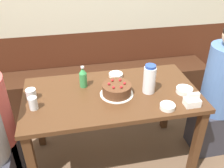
% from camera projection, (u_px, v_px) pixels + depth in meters
% --- Properties ---
extents(ground_plane, '(12.00, 12.00, 0.00)m').
position_uv_depth(ground_plane, '(112.00, 157.00, 2.35)').
color(ground_plane, brown).
extents(bench_seat, '(2.58, 0.38, 0.47)m').
position_uv_depth(bench_seat, '(98.00, 89.00, 2.92)').
color(bench_seat, '#381E11').
rests_on(bench_seat, ground_plane).
extents(dining_table, '(1.38, 0.73, 0.73)m').
position_uv_depth(dining_table, '(112.00, 103.00, 2.02)').
color(dining_table, '#4C2D19').
rests_on(dining_table, ground_plane).
extents(birthday_cake, '(0.26, 0.26, 0.11)m').
position_uv_depth(birthday_cake, '(117.00, 90.00, 1.92)').
color(birthday_cake, white).
rests_on(birthday_cake, dining_table).
extents(water_pitcher, '(0.10, 0.10, 0.24)m').
position_uv_depth(water_pitcher, '(149.00, 79.00, 1.92)').
color(water_pitcher, white).
rests_on(water_pitcher, dining_table).
extents(soju_bottle, '(0.06, 0.06, 0.18)m').
position_uv_depth(soju_bottle, '(83.00, 77.00, 2.00)').
color(soju_bottle, '#388E4C').
rests_on(soju_bottle, dining_table).
extents(napkin_holder, '(0.11, 0.08, 0.11)m').
position_uv_depth(napkin_holder, '(192.00, 101.00, 1.80)').
color(napkin_holder, white).
rests_on(napkin_holder, dining_table).
extents(bowl_soup_white, '(0.12, 0.12, 0.03)m').
position_uv_depth(bowl_soup_white, '(116.00, 75.00, 2.18)').
color(bowl_soup_white, white).
rests_on(bowl_soup_white, dining_table).
extents(bowl_rice_small, '(0.11, 0.11, 0.03)m').
position_uv_depth(bowl_rice_small, '(168.00, 106.00, 1.79)').
color(bowl_rice_small, white).
rests_on(bowl_rice_small, dining_table).
extents(bowl_side_dish, '(0.13, 0.13, 0.04)m').
position_uv_depth(bowl_side_dish, '(184.00, 90.00, 1.96)').
color(bowl_side_dish, white).
rests_on(bowl_side_dish, dining_table).
extents(glass_water_tall, '(0.06, 0.06, 0.10)m').
position_uv_depth(glass_water_tall, '(33.00, 103.00, 1.76)').
color(glass_water_tall, silver).
rests_on(glass_water_tall, dining_table).
extents(glass_tumbler_short, '(0.08, 0.08, 0.08)m').
position_uv_depth(glass_tumbler_short, '(31.00, 94.00, 1.87)').
color(glass_tumbler_short, silver).
rests_on(glass_tumbler_short, dining_table).
extents(person_grey_tee, '(0.34, 0.32, 1.25)m').
position_uv_depth(person_grey_tee, '(219.00, 96.00, 2.17)').
color(person_grey_tee, '#33333D').
rests_on(person_grey_tee, ground_plane).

